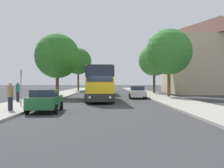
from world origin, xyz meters
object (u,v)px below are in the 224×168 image
object	(u,v)px
tree_left_far	(57,56)
tree_right_near	(169,52)
pedestrian_waiting_near	(18,91)
pedestrian_waiting_far	(10,96)
bus_front	(99,83)
parked_car_right_near	(137,92)
bus_middle	(102,83)
bus_stop_sign	(21,83)
tree_right_mid	(154,60)
parked_car_left_curb	(45,100)
tree_left_near	(78,61)
bus_rear	(101,83)

from	to	relation	value
tree_left_far	tree_right_near	size ratio (longest dim) A/B	0.93
pedestrian_waiting_near	pedestrian_waiting_far	xyz separation A→B (m)	(2.18, -7.89, -0.03)
bus_front	pedestrian_waiting_far	size ratio (longest dim) A/B	6.50
parked_car_right_near	tree_left_far	world-z (taller)	tree_left_far
bus_middle	pedestrian_waiting_far	size ratio (longest dim) A/B	6.12
bus_stop_sign	tree_right_mid	world-z (taller)	tree_right_mid
parked_car_left_curb	tree_left_near	distance (m)	40.86
pedestrian_waiting_far	tree_right_mid	world-z (taller)	tree_right_mid
parked_car_right_near	tree_right_mid	bearing A→B (deg)	-106.50
bus_front	parked_car_left_curb	bearing A→B (deg)	-109.20
tree_right_mid	tree_left_far	bearing A→B (deg)	-144.95
bus_middle	tree_right_near	world-z (taller)	tree_right_near
parked_car_left_curb	pedestrian_waiting_far	size ratio (longest dim) A/B	2.18
bus_stop_sign	pedestrian_waiting_far	bearing A→B (deg)	-84.32
tree_right_mid	bus_middle	bearing A→B (deg)	-173.36
tree_right_near	tree_right_mid	distance (m)	10.42
parked_car_right_near	tree_left_near	world-z (taller)	tree_left_near
bus_stop_sign	pedestrian_waiting_near	distance (m)	5.27
bus_middle	pedestrian_waiting_near	distance (m)	19.17
bus_rear	bus_stop_sign	distance (m)	36.40
pedestrian_waiting_far	tree_left_near	size ratio (longest dim) A/B	0.20
pedestrian_waiting_near	bus_stop_sign	bearing A→B (deg)	144.64
tree_left_near	tree_right_mid	world-z (taller)	tree_left_near
parked_car_left_curb	tree_left_near	xyz separation A→B (m)	(-2.16, 40.40, 5.75)
bus_stop_sign	pedestrian_waiting_near	bearing A→B (deg)	111.12
parked_car_right_near	tree_right_mid	distance (m)	13.58
parked_car_right_near	pedestrian_waiting_near	world-z (taller)	pedestrian_waiting_near
pedestrian_waiting_far	tree_right_mid	bearing A→B (deg)	-9.67
bus_rear	parked_car_left_curb	xyz separation A→B (m)	(-2.94, -38.67, -0.98)
pedestrian_waiting_far	bus_front	bearing A→B (deg)	-7.66
parked_car_right_near	bus_stop_sign	distance (m)	15.38
parked_car_right_near	tree_left_far	distance (m)	11.15
bus_front	bus_middle	world-z (taller)	bus_front
tree_left_far	tree_right_near	xyz separation A→B (m)	(14.20, -0.44, 0.52)
parked_car_right_near	tree_right_mid	size ratio (longest dim) A/B	0.54
bus_rear	tree_right_near	distance (m)	25.04
bus_stop_sign	tree_left_near	xyz separation A→B (m)	(0.29, 37.73, 4.66)
bus_rear	tree_right_near	bearing A→B (deg)	-69.71
tree_left_near	pedestrian_waiting_near	bearing A→B (deg)	-93.78
bus_rear	pedestrian_waiting_far	distance (m)	39.36
pedestrian_waiting_far	tree_left_far	xyz separation A→B (m)	(-0.07, 16.47, 4.22)
pedestrian_waiting_far	pedestrian_waiting_near	bearing A→B (deg)	33.92
bus_stop_sign	pedestrian_waiting_far	xyz separation A→B (m)	(0.30, -3.03, -0.80)
pedestrian_waiting_near	tree_right_mid	bearing A→B (deg)	-97.82
tree_right_near	bus_front	bearing A→B (deg)	-150.16
tree_left_near	tree_right_near	world-z (taller)	tree_left_near
bus_middle	tree_left_near	xyz separation A→B (m)	(-5.50, 15.31, 4.72)
tree_left_far	bus_rear	bearing A→B (deg)	77.10
bus_rear	tree_left_far	distance (m)	23.41
parked_car_left_curb	tree_right_near	distance (m)	20.36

